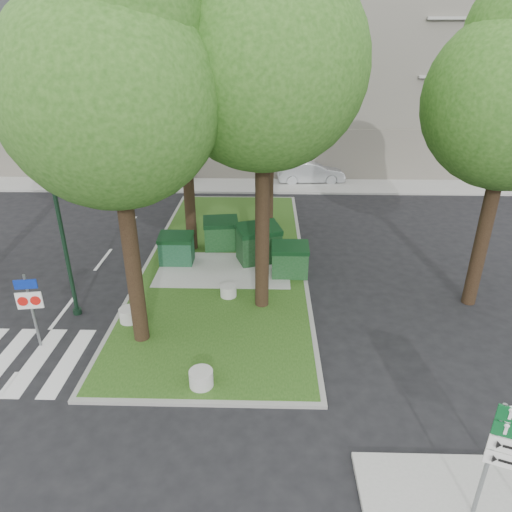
{
  "coord_description": "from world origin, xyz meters",
  "views": [
    {
      "loc": [
        2.15,
        -8.53,
        8.0
      ],
      "look_at": [
        1.81,
        4.24,
        2.0
      ],
      "focal_mm": 32.0,
      "sensor_mm": 36.0,
      "label": 1
    }
  ],
  "objects_px": {
    "car_white": "(157,170)",
    "tree_median_near_left": "(113,75)",
    "street_lamp": "(60,223)",
    "dumpster_b": "(221,234)",
    "tree_median_far": "(273,34)",
    "litter_bin": "(272,228)",
    "tree_median_near_right": "(267,43)",
    "bollard_right": "(201,378)",
    "traffic_sign_pole": "(30,301)",
    "tree_median_mid": "(184,74)",
    "bollard_left": "(129,315)",
    "car_silver": "(311,172)",
    "dumpster_c": "(259,244)",
    "dumpster_d": "(290,260)",
    "bollard_mid": "(228,291)",
    "dumpster_a": "(177,249)"
  },
  "relations": [
    {
      "from": "car_white",
      "to": "tree_median_near_left",
      "type": "bearing_deg",
      "value": -169.34
    },
    {
      "from": "street_lamp",
      "to": "dumpster_b",
      "type": "bearing_deg",
      "value": 50.43
    },
    {
      "from": "tree_median_far",
      "to": "litter_bin",
      "type": "bearing_deg",
      "value": -86.97
    },
    {
      "from": "tree_median_near_right",
      "to": "bollard_right",
      "type": "xyz_separation_m",
      "value": [
        -1.56,
        -4.06,
        -7.65
      ]
    },
    {
      "from": "dumpster_b",
      "to": "traffic_sign_pole",
      "type": "relative_size",
      "value": 0.67
    },
    {
      "from": "tree_median_mid",
      "to": "bollard_left",
      "type": "xyz_separation_m",
      "value": [
        -1.19,
        -5.68,
        -6.64
      ]
    },
    {
      "from": "bollard_left",
      "to": "bollard_right",
      "type": "relative_size",
      "value": 1.0
    },
    {
      "from": "tree_median_near_right",
      "to": "car_silver",
      "type": "distance_m",
      "value": 16.79
    },
    {
      "from": "car_silver",
      "to": "dumpster_b",
      "type": "bearing_deg",
      "value": 151.24
    },
    {
      "from": "traffic_sign_pole",
      "to": "tree_median_near_right",
      "type": "bearing_deg",
      "value": 11.08
    },
    {
      "from": "bollard_right",
      "to": "street_lamp",
      "type": "distance_m",
      "value": 6.34
    },
    {
      "from": "dumpster_c",
      "to": "litter_bin",
      "type": "bearing_deg",
      "value": 59.22
    },
    {
      "from": "street_lamp",
      "to": "litter_bin",
      "type": "bearing_deg",
      "value": 45.81
    },
    {
      "from": "dumpster_d",
      "to": "bollard_left",
      "type": "distance_m",
      "value": 6.07
    },
    {
      "from": "bollard_mid",
      "to": "litter_bin",
      "type": "height_order",
      "value": "litter_bin"
    },
    {
      "from": "dumpster_a",
      "to": "street_lamp",
      "type": "height_order",
      "value": "street_lamp"
    },
    {
      "from": "car_silver",
      "to": "tree_median_near_left",
      "type": "bearing_deg",
      "value": 154.81
    },
    {
      "from": "bollard_right",
      "to": "car_white",
      "type": "distance_m",
      "value": 19.75
    },
    {
      "from": "dumpster_d",
      "to": "tree_median_far",
      "type": "bearing_deg",
      "value": 97.75
    },
    {
      "from": "litter_bin",
      "to": "traffic_sign_pole",
      "type": "relative_size",
      "value": 0.29
    },
    {
      "from": "dumpster_b",
      "to": "street_lamp",
      "type": "distance_m",
      "value": 7.03
    },
    {
      "from": "dumpster_a",
      "to": "car_silver",
      "type": "relative_size",
      "value": 0.32
    },
    {
      "from": "dumpster_d",
      "to": "car_white",
      "type": "xyz_separation_m",
      "value": [
        -7.85,
        12.85,
        -0.02
      ]
    },
    {
      "from": "tree_median_near_left",
      "to": "tree_median_far",
      "type": "height_order",
      "value": "tree_median_far"
    },
    {
      "from": "tree_median_near_right",
      "to": "traffic_sign_pole",
      "type": "relative_size",
      "value": 4.94
    },
    {
      "from": "tree_median_far",
      "to": "bollard_mid",
      "type": "bearing_deg",
      "value": -101.52
    },
    {
      "from": "dumpster_a",
      "to": "car_silver",
      "type": "bearing_deg",
      "value": 62.34
    },
    {
      "from": "tree_median_far",
      "to": "bollard_right",
      "type": "xyz_separation_m",
      "value": [
        -1.76,
        -11.56,
        -7.98
      ]
    },
    {
      "from": "bollard_right",
      "to": "car_white",
      "type": "relative_size",
      "value": 0.15
    },
    {
      "from": "tree_median_near_right",
      "to": "tree_median_mid",
      "type": "bearing_deg",
      "value": 123.69
    },
    {
      "from": "dumpster_b",
      "to": "bollard_right",
      "type": "bearing_deg",
      "value": -95.92
    },
    {
      "from": "dumpster_b",
      "to": "bollard_left",
      "type": "xyz_separation_m",
      "value": [
        -2.32,
        -5.65,
        -0.42
      ]
    },
    {
      "from": "car_white",
      "to": "car_silver",
      "type": "height_order",
      "value": "car_white"
    },
    {
      "from": "bollard_right",
      "to": "car_silver",
      "type": "relative_size",
      "value": 0.15
    },
    {
      "from": "tree_median_near_left",
      "to": "bollard_mid",
      "type": "bearing_deg",
      "value": 47.19
    },
    {
      "from": "tree_median_near_right",
      "to": "traffic_sign_pole",
      "type": "height_order",
      "value": "tree_median_near_right"
    },
    {
      "from": "dumpster_c",
      "to": "bollard_mid",
      "type": "relative_size",
      "value": 3.48
    },
    {
      "from": "dumpster_b",
      "to": "traffic_sign_pole",
      "type": "xyz_separation_m",
      "value": [
        -4.63,
        -6.83,
        0.73
      ]
    },
    {
      "from": "dumpster_b",
      "to": "traffic_sign_pole",
      "type": "bearing_deg",
      "value": -132.15
    },
    {
      "from": "tree_median_far",
      "to": "bollard_right",
      "type": "distance_m",
      "value": 14.16
    },
    {
      "from": "bollard_mid",
      "to": "street_lamp",
      "type": "relative_size",
      "value": 0.11
    },
    {
      "from": "tree_median_far",
      "to": "dumpster_b",
      "type": "distance_m",
      "value": 8.4
    },
    {
      "from": "tree_median_near_left",
      "to": "tree_median_near_right",
      "type": "xyz_separation_m",
      "value": [
        3.5,
        2.0,
        0.67
      ]
    },
    {
      "from": "car_white",
      "to": "tree_median_near_right",
      "type": "bearing_deg",
      "value": -155.9
    },
    {
      "from": "car_white",
      "to": "car_silver",
      "type": "relative_size",
      "value": 1.01
    },
    {
      "from": "bollard_mid",
      "to": "litter_bin",
      "type": "relative_size",
      "value": 0.82
    },
    {
      "from": "tree_median_mid",
      "to": "bollard_mid",
      "type": "height_order",
      "value": "tree_median_mid"
    },
    {
      "from": "dumpster_b",
      "to": "car_silver",
      "type": "xyz_separation_m",
      "value": [
        4.6,
        10.4,
        -0.08
      ]
    },
    {
      "from": "street_lamp",
      "to": "car_white",
      "type": "xyz_separation_m",
      "value": [
        -0.86,
        15.56,
        -2.45
      ]
    },
    {
      "from": "tree_median_near_right",
      "to": "dumpster_c",
      "type": "relative_size",
      "value": 5.98
    }
  ]
}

